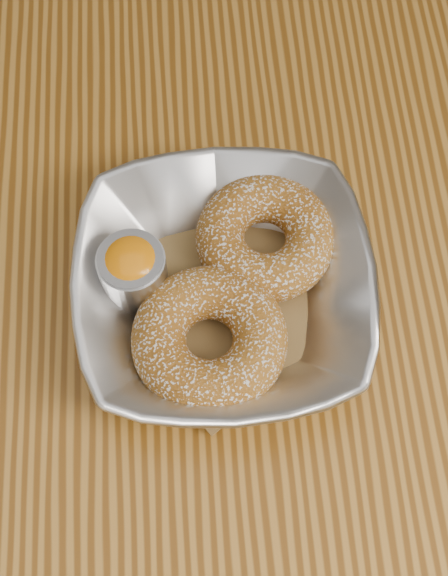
{
  "coord_description": "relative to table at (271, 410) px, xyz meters",
  "views": [
    {
      "loc": [
        -0.05,
        -0.18,
        1.3
      ],
      "look_at": [
        -0.04,
        0.06,
        0.78
      ],
      "focal_mm": 50.0,
      "sensor_mm": 36.0,
      "label": 1
    }
  ],
  "objects": [
    {
      "name": "donut_front",
      "position": [
        -0.05,
        0.02,
        0.13
      ],
      "size": [
        0.15,
        0.15,
        0.04
      ],
      "primitive_type": "torus",
      "rotation": [
        0.0,
        0.0,
        0.55
      ],
      "color": "#8F5518",
      "rests_on": "parchment"
    },
    {
      "name": "serving_bowl",
      "position": [
        -0.04,
        0.06,
        0.13
      ],
      "size": [
        0.21,
        0.21,
        0.05
      ],
      "primitive_type": "imported",
      "color": "#B7BABF",
      "rests_on": "table"
    },
    {
      "name": "ground_plane",
      "position": [
        0.0,
        0.0,
        -0.65
      ],
      "size": [
        4.0,
        4.0,
        0.0
      ],
      "primitive_type": "plane",
      "color": "#565659",
      "rests_on": "ground"
    },
    {
      "name": "donut_back",
      "position": [
        -0.0,
        0.09,
        0.13
      ],
      "size": [
        0.12,
        0.12,
        0.04
      ],
      "primitive_type": "torus",
      "rotation": [
        0.0,
        0.0,
        0.21
      ],
      "color": "#8F5518",
      "rests_on": "parchment"
    },
    {
      "name": "parchment",
      "position": [
        -0.04,
        0.06,
        0.11
      ],
      "size": [
        0.2,
        0.2,
        0.0
      ],
      "primitive_type": "cube",
      "rotation": [
        0.0,
        0.0,
        0.63
      ],
      "color": "olive",
      "rests_on": "table"
    },
    {
      "name": "table",
      "position": [
        0.0,
        0.0,
        0.0
      ],
      "size": [
        1.2,
        0.8,
        0.75
      ],
      "color": "brown",
      "rests_on": "ground_plane"
    },
    {
      "name": "ramekin",
      "position": [
        -0.1,
        0.07,
        0.14
      ],
      "size": [
        0.05,
        0.05,
        0.06
      ],
      "color": "#B7BABF",
      "rests_on": "table"
    }
  ]
}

